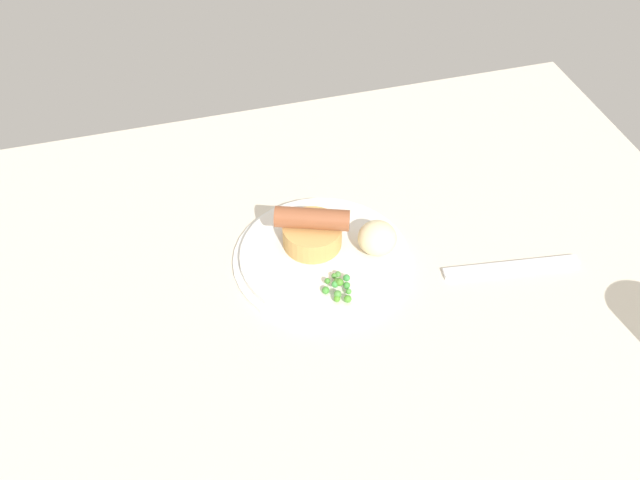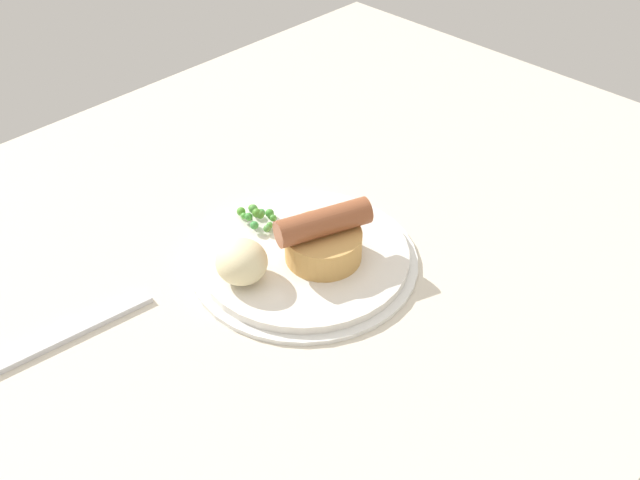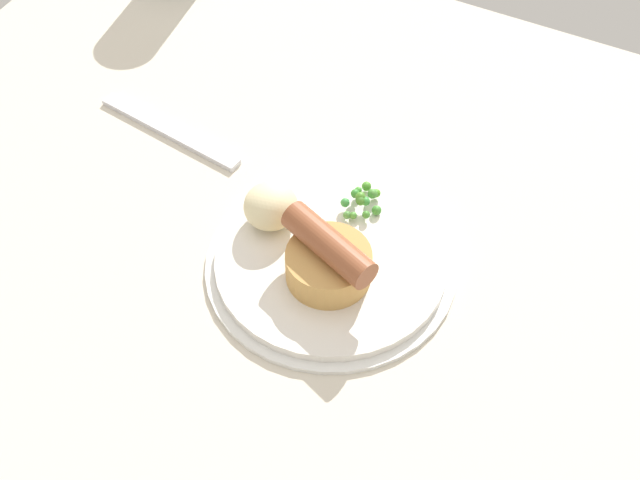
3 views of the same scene
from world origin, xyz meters
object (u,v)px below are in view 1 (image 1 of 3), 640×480
dinner_plate (322,257)px  sausage_pudding (312,230)px  fork (511,267)px  potato_chunk_0 (377,238)px  pea_pile (339,287)px

dinner_plate → sausage_pudding: bearing=-69.4°
sausage_pudding → fork: bearing=177.7°
fork → potato_chunk_0: bearing=-15.0°
dinner_plate → fork: 24.64cm
pea_pile → fork: 23.24cm
pea_pile → potato_chunk_0: bearing=-140.7°
potato_chunk_0 → fork: (-16.24, 6.78, -3.20)cm
fork → dinner_plate: bearing=-11.6°
sausage_pudding → potato_chunk_0: (-7.76, 3.36, -0.28)cm
pea_pile → fork: bearing=177.2°
fork → pea_pile: bearing=4.9°
dinner_plate → pea_pile: (-0.13, 7.01, 1.77)cm
sausage_pudding → potato_chunk_0: 8.47cm
pea_pile → potato_chunk_0: (-6.89, -5.64, 1.17)cm
dinner_plate → pea_pile: pea_pile is taller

